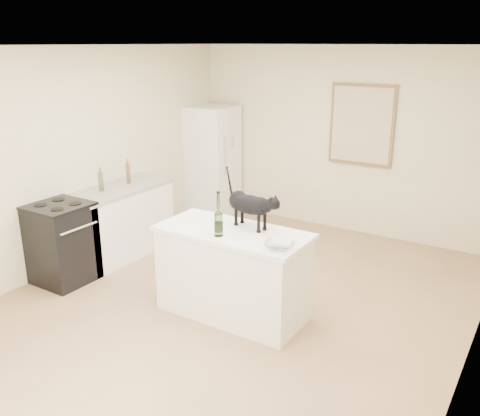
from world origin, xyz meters
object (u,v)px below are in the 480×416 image
Objects in this scene: wine_bottle at (218,217)px; glass_bowl at (280,246)px; fridge at (212,161)px; black_cat at (250,207)px; stove at (62,244)px.

wine_bottle is 0.65m from glass_bowl.
black_cat is (2.14, -2.40, 0.26)m from fridge.
fridge is 2.85× the size of black_cat.
fridge reaches higher than wine_bottle.
black_cat is at bearing 70.47° from wine_bottle.
glass_bowl is (2.65, -2.73, 0.08)m from fridge.
black_cat is at bearing 14.49° from stove.
wine_bottle is at bearing -178.30° from glass_bowl.
fridge is at bearing 143.19° from black_cat.
stove is at bearing -175.20° from glass_bowl.
black_cat is 2.25× the size of glass_bowl.
fridge is at bearing 90.00° from stove.
wine_bottle reaches higher than stove.
wine_bottle is at bearing -98.15° from black_cat.
glass_bowl reaches higher than stove.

